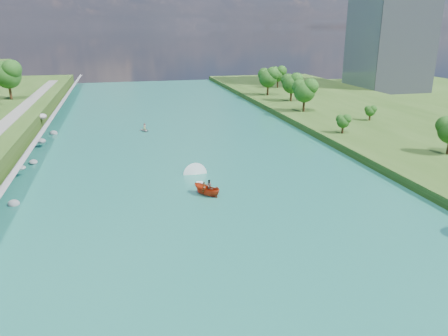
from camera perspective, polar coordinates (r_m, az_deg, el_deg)
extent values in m
plane|color=#2D5119|center=(51.08, -0.39, -6.88)|extent=(260.00, 260.00, 0.00)
cube|color=#1C6A5C|center=(69.38, -4.16, -0.07)|extent=(55.00, 240.00, 0.10)
cube|color=slate|center=(69.75, -25.62, -0.23)|extent=(3.54, 236.00, 4.05)
ellipsoid|color=gray|center=(61.11, -25.78, -4.25)|extent=(1.48, 1.32, 1.14)
ellipsoid|color=gray|center=(71.71, -24.91, 0.02)|extent=(1.16, 1.38, 0.64)
ellipsoid|color=gray|center=(77.98, -23.65, 0.70)|extent=(1.35, 1.68, 0.85)
ellipsoid|color=gray|center=(88.19, -22.73, 3.25)|extent=(1.51, 1.74, 1.00)
ellipsoid|color=gray|center=(98.16, -21.37, 4.24)|extent=(1.60, 1.54, 1.18)
ellipsoid|color=gray|center=(104.05, -22.65, 6.24)|extent=(1.89, 2.25, 1.27)
cube|color=gray|center=(168.45, 21.30, 19.70)|extent=(22.00, 22.00, 60.00)
ellipsoid|color=#1E4512|center=(126.96, -26.37, 10.66)|extent=(7.04, 7.04, 11.74)
ellipsoid|color=#1E4512|center=(88.89, 15.30, 5.80)|extent=(2.68, 2.68, 4.47)
ellipsoid|color=#1E4512|center=(103.28, 18.56, 7.00)|extent=(2.40, 2.40, 4.00)
ellipsoid|color=#1E4512|center=(110.09, 10.47, 9.70)|extent=(5.70, 5.70, 9.50)
ellipsoid|color=#1E4512|center=(125.45, 8.81, 10.70)|extent=(5.54, 5.54, 9.24)
ellipsoid|color=#1E4512|center=(135.97, 5.78, 11.50)|extent=(5.93, 5.93, 9.89)
ellipsoid|color=#1E4512|center=(153.80, 7.05, 11.97)|extent=(5.21, 5.21, 8.68)
imported|color=#B32E0E|center=(57.98, -2.28, -2.84)|extent=(3.79, 4.13, 1.58)
imported|color=#66605B|center=(57.40, -2.60, -2.64)|extent=(0.71, 0.59, 1.67)
imported|color=#66605B|center=(58.41, -1.90, -2.30)|extent=(0.91, 0.79, 1.59)
cube|color=white|center=(61.00, -2.83, -2.53)|extent=(0.90, 5.00, 0.06)
imported|color=gray|center=(95.70, -10.31, 4.93)|extent=(2.70, 3.22, 0.57)
imported|color=#66605B|center=(95.56, -10.33, 5.32)|extent=(0.77, 0.59, 1.41)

